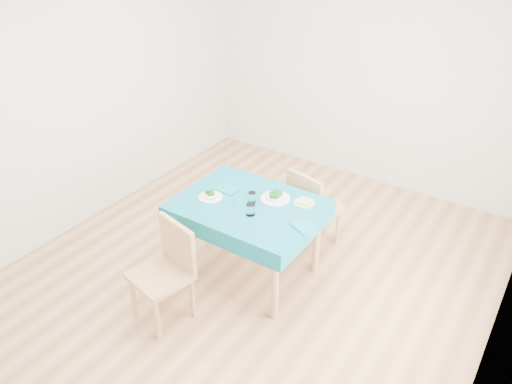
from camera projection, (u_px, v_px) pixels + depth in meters
The scene contains 16 objects.
room_shell at pixel (256, 139), 3.98m from camera, with size 4.02×4.52×2.73m.
table at pixel (249, 239), 4.45m from camera, with size 1.21×0.92×0.76m, color #0A596C.
chair_near at pixel (159, 266), 3.89m from camera, with size 0.42×0.46×1.06m, color tan.
chair_far at pixel (316, 200), 4.76m from camera, with size 0.41×0.45×1.04m, color tan.
bowl_near at pixel (211, 195), 4.32m from camera, with size 0.21×0.21×0.06m, color white, non-canonical shape.
bowl_far at pixel (275, 195), 4.29m from camera, with size 0.25×0.25×0.08m, color white, non-canonical shape.
fork_near at pixel (205, 199), 4.31m from camera, with size 0.03×0.19×0.00m, color silver.
knife_near at pixel (233, 207), 4.20m from camera, with size 0.01×0.19×0.00m, color silver.
fork_far at pixel (267, 200), 4.30m from camera, with size 0.02×0.17×0.00m, color silver.
knife_far at pixel (294, 215), 4.09m from camera, with size 0.02×0.23×0.00m, color silver.
napkin_near at pixel (227, 189), 4.45m from camera, with size 0.21×0.15×0.01m, color #0E6478.
napkin_far at pixel (304, 227), 3.95m from camera, with size 0.22×0.15×0.01m, color #0E6478.
tumbler_center at pixel (252, 197), 4.25m from camera, with size 0.07×0.07×0.09m, color white.
tumbler_side at pixel (251, 210), 4.08m from camera, with size 0.08×0.08×0.10m, color white.
side_plate at pixel (304, 203), 4.25m from camera, with size 0.18×0.18×0.01m, color #9BCC63.
bread_slice at pixel (304, 201), 4.25m from camera, with size 0.11×0.11×0.02m, color beige.
Camera 1 is at (2.02, -3.03, 3.02)m, focal length 35.00 mm.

